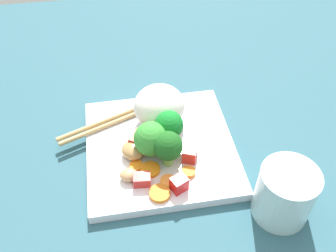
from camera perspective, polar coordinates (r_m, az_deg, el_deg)
ground_plane at (r=62.10cm, az=-1.15°, el=-4.34°), size 110.00×110.00×2.00cm
square_plate at (r=60.73cm, az=-1.17°, el=-3.24°), size 23.36×23.36×1.60cm
rice_mound at (r=61.35cm, az=-1.34°, el=3.02°), size 10.26×10.46×6.87cm
broccoli_floret_0 at (r=54.87cm, az=0.01°, el=-3.16°), size 4.44×4.44×6.16cm
broccoli_floret_1 at (r=56.30cm, az=-2.58°, el=-2.03°), size 5.28×5.28×6.22cm
broccoli_floret_2 at (r=57.44cm, az=0.19°, el=-0.18°), size 4.45×4.45×6.41cm
carrot_slice_0 at (r=55.24cm, az=-0.48°, el=-8.38°), size 2.51×2.51×0.42cm
carrot_slice_1 at (r=57.20cm, az=-4.82°, el=-6.01°), size 2.90×2.90×0.42cm
carrot_slice_2 at (r=56.54cm, az=-2.69°, el=-6.60°), size 3.47×3.47×0.52cm
carrot_slice_3 at (r=56.19cm, az=3.14°, el=-6.96°), size 2.26×2.26×0.68cm
carrot_slice_4 at (r=53.92cm, az=-1.26°, el=-10.15°), size 4.30×4.30×0.63cm
pepper_chunk_0 at (r=54.78cm, az=-3.96°, el=-8.09°), size 2.07×2.65×1.68cm
pepper_chunk_1 at (r=57.53cm, az=3.36°, el=-3.98°), size 3.50×3.01×2.36cm
pepper_chunk_2 at (r=53.83cm, az=1.70°, el=-8.75°), size 2.60×2.78×2.31cm
pepper_chunk_3 at (r=59.11cm, az=-4.16°, el=-2.27°), size 3.96×3.95×2.39cm
chicken_piece_0 at (r=55.46cm, az=-5.93°, el=-7.36°), size 2.76×3.07×1.66cm
chicken_piece_1 at (r=58.06cm, az=-5.30°, el=-3.67°), size 4.95×4.82×2.18cm
chopstick_pair at (r=64.33cm, az=-7.28°, el=1.29°), size 9.83×21.14×0.75cm
drinking_glass at (r=53.51cm, az=17.24°, el=-9.75°), size 7.86×7.86×8.28cm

